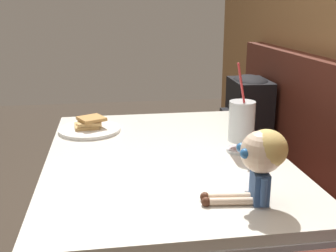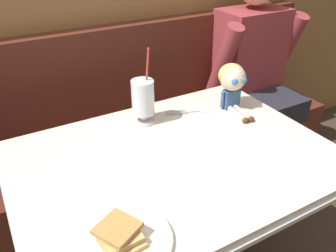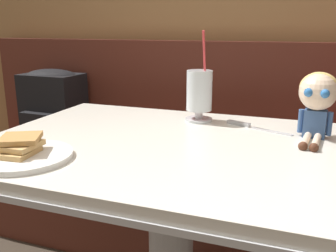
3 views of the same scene
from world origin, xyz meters
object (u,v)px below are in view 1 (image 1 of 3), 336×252
Objects in this scene: butter_knife at (251,169)px; toast_plate at (90,128)px; seated_doll at (262,156)px; backpack at (248,109)px; milkshake_glass at (241,124)px.

toast_plate is at bearing -134.22° from butter_knife.
seated_doll reaches higher than backpack.
milkshake_glass is 0.20m from butter_knife.
milkshake_glass is 1.40× the size of butter_knife.
backpack is at bearing 161.25° from butter_knife.
seated_doll is (0.70, 0.46, 0.11)m from toast_plate.
butter_knife is at bearing -18.75° from backpack.
backpack is (-1.26, 0.41, -0.21)m from seated_doll.
backpack is (-0.56, 0.87, -0.10)m from toast_plate.
butter_knife is (0.50, 0.51, -0.01)m from toast_plate.
seated_doll is at bearing -18.00° from backpack.
toast_plate is 0.62× the size of backpack.
milkshake_glass reaches higher than backpack.
butter_knife is at bearing -7.38° from milkshake_glass.
seated_doll is at bearing -11.04° from milkshake_glass.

